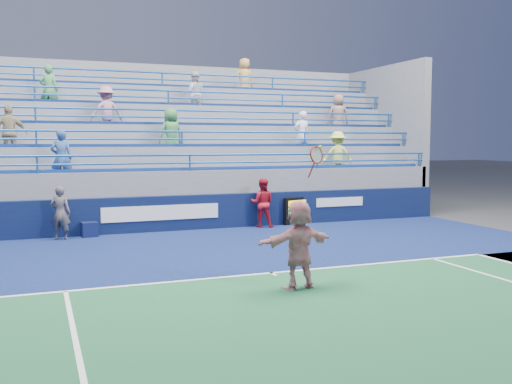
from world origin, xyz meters
name	(u,v)px	position (x,y,z in m)	size (l,w,h in m)	color
ground	(272,274)	(0.00, 0.00, 0.00)	(120.00, 120.00, 0.00)	#333538
sponsor_wall	(192,212)	(0.00, 6.50, 0.55)	(18.00, 0.32, 1.10)	#091634
bleacher_stand	(166,175)	(-0.01, 10.27, 1.54)	(18.00, 5.62, 6.13)	slate
serve_speed_board	(300,211)	(3.71, 6.39, 0.46)	(1.31, 0.47, 0.91)	black
judge_chair	(89,228)	(-3.15, 6.23, 0.25)	(0.49, 0.49, 0.78)	#0C143D
tennis_player	(299,245)	(0.01, -1.30, 0.84)	(1.61, 0.71, 2.69)	silver
line_judge	(60,213)	(-3.94, 5.99, 0.77)	(0.56, 0.37, 1.53)	#151A3A
ball_girl	(262,203)	(2.25, 6.17, 0.79)	(0.77, 0.60, 1.59)	#AD1322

